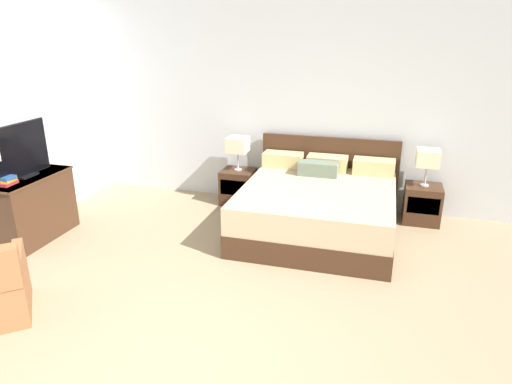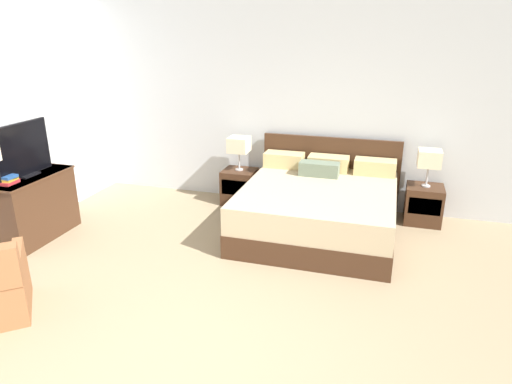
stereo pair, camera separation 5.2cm
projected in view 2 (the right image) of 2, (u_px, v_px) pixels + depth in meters
The scene contains 11 objects.
wall_back at pixel (295, 104), 6.38m from camera, with size 7.27×0.06×2.88m, color silver.
bed at pixel (319, 207), 5.70m from camera, with size 1.92×1.98×1.03m.
nightstand_left at pixel (239, 186), 6.70m from camera, with size 0.47×0.43×0.50m.
nightstand_right at pixel (423, 204), 6.01m from camera, with size 0.47×0.43×0.50m.
table_lamp_left at pixel (239, 145), 6.49m from camera, with size 0.29×0.29×0.49m.
table_lamp_right at pixel (429, 159), 5.80m from camera, with size 0.29×0.29×0.49m.
dresser at pixel (32, 206), 5.52m from camera, with size 0.52×1.06×0.80m.
tv at pixel (23, 150), 5.29m from camera, with size 0.18×0.80×0.63m.
book_red_cover at pixel (5, 182), 5.11m from camera, with size 0.23×0.19×0.04m, color #B7282D.
book_blue_cover at pixel (5, 179), 5.10m from camera, with size 0.23×0.16×0.03m, color gold.
book_small_top at pixel (7, 177), 5.08m from camera, with size 0.19×0.16×0.03m, color #234C8E.
Camera 2 is at (1.32, -2.33, 2.43)m, focal length 32.00 mm.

